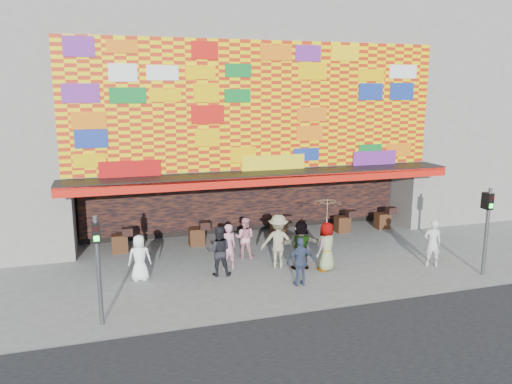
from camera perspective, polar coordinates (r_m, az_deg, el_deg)
ground at (r=16.89m, az=4.65°, el=-9.86°), size 90.00×90.00×0.00m
shop_building at (r=23.51m, az=-2.62°, el=9.34°), size 15.20×9.40×10.00m
neighbor_right at (r=29.43m, az=23.22°, el=10.39°), size 11.00×8.00×12.00m
signal_left at (r=13.76m, az=-17.63°, el=-7.22°), size 0.22×0.20×3.00m
signal_right at (r=18.32m, az=24.94°, el=-3.10°), size 0.22×0.20×3.00m
ped_a at (r=16.91m, az=-13.16°, el=-7.34°), size 0.78×0.53×1.53m
ped_b at (r=17.48m, az=-3.22°, el=-6.24°), size 0.63×0.44×1.63m
ped_c at (r=16.93m, az=-4.26°, el=-6.74°), size 0.97×0.84×1.70m
ped_d at (r=17.61m, az=2.56°, el=-5.63°), size 1.40×1.09×1.90m
ped_e at (r=16.12m, az=5.11°, el=-7.92°), size 0.94×0.40×1.59m
ped_f at (r=17.57m, az=5.15°, el=-6.05°), size 1.63×0.71×1.70m
ped_g at (r=17.50m, az=8.07°, el=-6.18°), size 1.00×0.89×1.71m
ped_h at (r=18.78m, az=19.51°, el=-5.52°), size 0.72×0.59×1.70m
ped_i at (r=18.65m, az=-1.31°, el=-5.23°), size 0.92×0.85×1.53m
parasol at (r=17.16m, az=8.19°, el=-2.15°), size 1.12×1.13×1.80m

